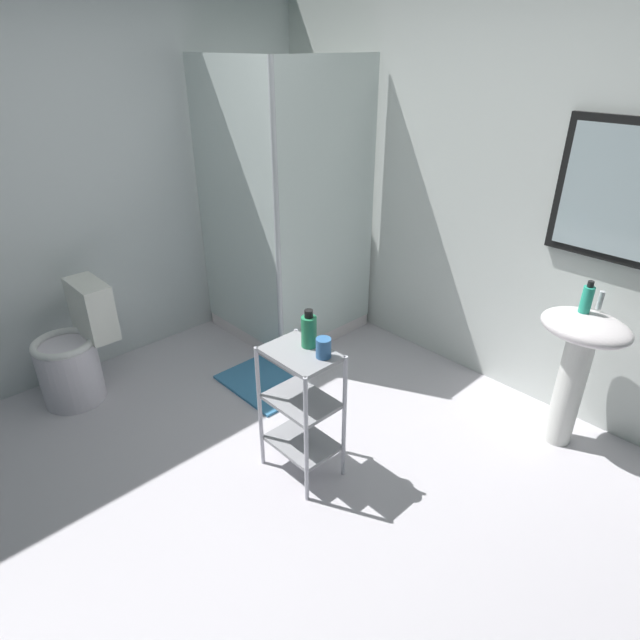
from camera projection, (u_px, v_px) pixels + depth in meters
name	position (u px, v px, depth m)	size (l,w,h in m)	color
ground_plane	(262.00, 495.00, 2.73)	(4.20, 4.20, 0.02)	silver
wall_back	(490.00, 190.00, 3.25)	(4.20, 0.14, 2.50)	silver
wall_left	(70.00, 187.00, 3.32)	(0.10, 4.20, 2.50)	silver
shower_stall	(286.00, 278.00, 4.03)	(0.92, 0.92, 2.00)	white
pedestal_sink	(578.00, 354.00, 2.83)	(0.46, 0.37, 0.81)	white
sink_faucet	(600.00, 300.00, 2.77)	(0.03, 0.03, 0.10)	silver
toilet	(75.00, 354.00, 3.34)	(0.37, 0.49, 0.76)	white
storage_cart	(301.00, 403.00, 2.68)	(0.38, 0.28, 0.74)	silver
hand_soap_bottle	(587.00, 299.00, 2.73)	(0.06, 0.06, 0.18)	#2DBC99
body_wash_bottle_green	(309.00, 331.00, 2.55)	(0.08, 0.08, 0.20)	#288E5B
rinse_cup	(323.00, 348.00, 2.48)	(0.07, 0.07, 0.10)	#3870B2
bath_mat	(263.00, 384.00, 3.58)	(0.60, 0.40, 0.02)	teal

